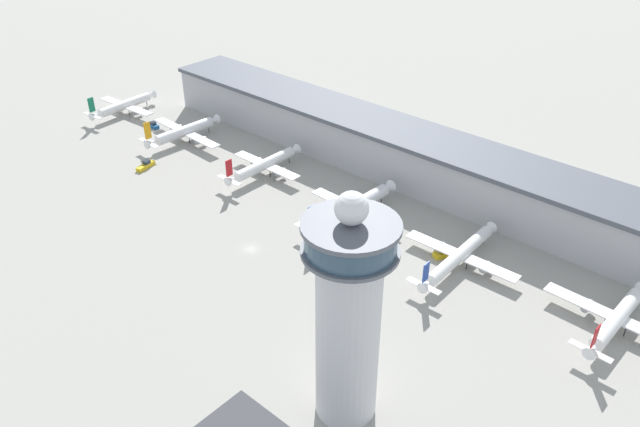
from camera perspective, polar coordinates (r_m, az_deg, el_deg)
The scene contains 12 objects.
ground_plane at distance 194.65m, azimuth -6.33°, elevation -3.23°, with size 1000.00×1000.00×0.00m, color #9E9B93.
terminal_building at distance 235.23m, azimuth 6.16°, elevation 6.03°, with size 216.58×25.00×18.88m.
control_tower at distance 127.85m, azimuth 2.60°, elevation -9.16°, with size 19.15×19.15×55.69m.
airplane_gate_alpha at distance 299.78m, azimuth -17.46°, elevation 9.42°, with size 33.66×35.03×12.66m.
airplane_gate_bravo at distance 265.30m, azimuth -12.31°, elevation 7.34°, with size 40.30×35.65×13.64m.
airplane_gate_charlie at distance 233.81m, azimuth -5.09°, elevation 4.48°, with size 31.19×36.12×12.58m.
airplane_gate_delta at distance 205.86m, azimuth 3.01°, elevation 0.50°, with size 35.71×41.72×13.69m.
airplane_gate_echo at distance 188.75m, azimuth 12.64°, elevation -3.76°, with size 36.43×40.74×11.68m.
airplane_gate_foxtrot at distance 178.71m, azimuth 25.53°, elevation -8.67°, with size 39.21×34.85×12.25m.
service_truck_catering at distance 248.61m, azimuth -15.64°, elevation 4.25°, with size 4.24×8.74×2.79m.
service_truck_fuel at distance 283.35m, azimuth -15.05°, elevation 7.81°, with size 6.98×2.24×2.74m.
service_truck_baggage at distance 193.31m, azimuth 11.18°, elevation -3.59°, with size 4.72×6.27×3.12m.
Camera 1 is at (121.23, -104.10, 111.16)m, focal length 35.00 mm.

